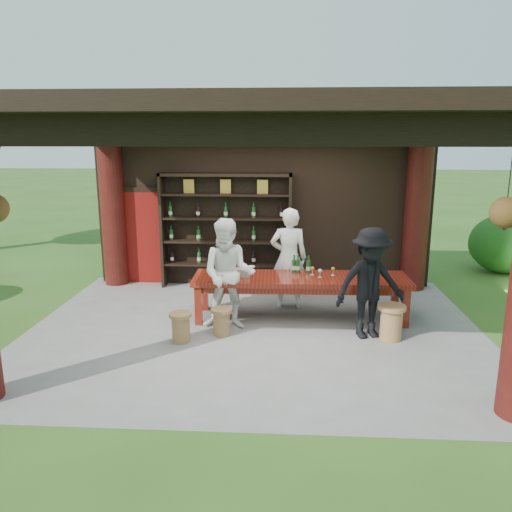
# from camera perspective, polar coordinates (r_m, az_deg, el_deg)

# --- Properties ---
(ground) EXTENTS (90.00, 90.00, 0.00)m
(ground) POSITION_cam_1_polar(r_m,az_deg,el_deg) (8.27, -0.17, -8.42)
(ground) COLOR #2D5119
(ground) RESTS_ON ground
(pavilion) EXTENTS (7.50, 6.00, 3.60)m
(pavilion) POSITION_cam_1_polar(r_m,az_deg,el_deg) (8.17, -0.08, 6.76)
(pavilion) COLOR slate
(pavilion) RESTS_ON ground
(wine_shelf) EXTENTS (2.70, 0.41, 2.38)m
(wine_shelf) POSITION_cam_1_polar(r_m,az_deg,el_deg) (10.37, -3.46, 2.87)
(wine_shelf) COLOR black
(wine_shelf) RESTS_ON ground
(tasting_table) EXTENTS (3.70, 1.03, 0.75)m
(tasting_table) POSITION_cam_1_polar(r_m,az_deg,el_deg) (8.62, 5.11, -3.09)
(tasting_table) COLOR #601A0D
(tasting_table) RESTS_ON ground
(stool_near_left) EXTENTS (0.33, 0.33, 0.44)m
(stool_near_left) POSITION_cam_1_polar(r_m,az_deg,el_deg) (8.01, -3.97, -7.41)
(stool_near_left) COLOR olive
(stool_near_left) RESTS_ON ground
(stool_near_right) EXTENTS (0.42, 0.42, 0.56)m
(stool_near_right) POSITION_cam_1_polar(r_m,az_deg,el_deg) (8.07, 15.20, -7.23)
(stool_near_right) COLOR olive
(stool_near_right) RESTS_ON ground
(stool_far_left) EXTENTS (0.35, 0.35, 0.46)m
(stool_far_left) POSITION_cam_1_polar(r_m,az_deg,el_deg) (7.82, -8.59, -7.97)
(stool_far_left) COLOR olive
(stool_far_left) RESTS_ON ground
(host) EXTENTS (0.70, 0.47, 1.85)m
(host) POSITION_cam_1_polar(r_m,az_deg,el_deg) (9.15, 3.76, -0.23)
(host) COLOR white
(host) RESTS_ON ground
(guest_woman) EXTENTS (0.91, 0.72, 1.82)m
(guest_woman) POSITION_cam_1_polar(r_m,az_deg,el_deg) (8.11, -3.14, -2.10)
(guest_woman) COLOR white
(guest_woman) RESTS_ON ground
(guest_man) EXTENTS (1.27, 0.95, 1.75)m
(guest_man) POSITION_cam_1_polar(r_m,az_deg,el_deg) (7.92, 12.93, -3.08)
(guest_man) COLOR black
(guest_man) RESTS_ON ground
(table_bottles) EXTENTS (0.33, 0.11, 0.31)m
(table_bottles) POSITION_cam_1_polar(r_m,az_deg,el_deg) (8.83, 5.06, -0.89)
(table_bottles) COLOR #194C1E
(table_bottles) RESTS_ON tasting_table
(table_glasses) EXTENTS (0.99, 0.23, 0.15)m
(table_glasses) POSITION_cam_1_polar(r_m,az_deg,el_deg) (8.65, 8.80, -1.84)
(table_glasses) COLOR silver
(table_glasses) RESTS_ON tasting_table
(napkin_basket) EXTENTS (0.26, 0.19, 0.14)m
(napkin_basket) POSITION_cam_1_polar(r_m,az_deg,el_deg) (8.55, -1.56, -1.90)
(napkin_basket) COLOR #BF6672
(napkin_basket) RESTS_ON tasting_table
(shrubs) EXTENTS (16.20, 9.35, 1.36)m
(shrubs) POSITION_cam_1_polar(r_m,az_deg,el_deg) (8.73, 14.00, -3.73)
(shrubs) COLOR #194C14
(shrubs) RESTS_ON ground
(trees) EXTENTS (21.05, 11.21, 4.80)m
(trees) POSITION_cam_1_polar(r_m,az_deg,el_deg) (10.12, 22.85, 14.02)
(trees) COLOR #3F2819
(trees) RESTS_ON ground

